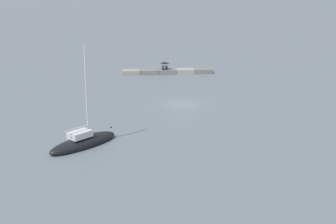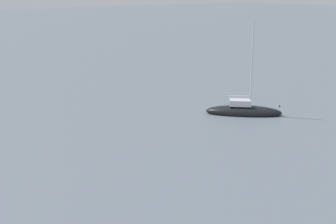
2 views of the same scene
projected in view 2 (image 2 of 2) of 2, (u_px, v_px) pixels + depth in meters
name	position (u px, v px, depth m)	size (l,w,h in m)	color
sailboat_black_near	(243.00, 111.00, 48.80)	(7.20, 6.97, 10.05)	black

